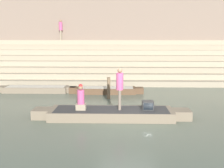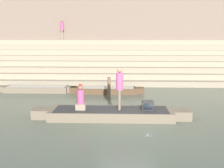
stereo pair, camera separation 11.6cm
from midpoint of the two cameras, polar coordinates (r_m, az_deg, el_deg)
The scene contains 11 objects.
ground_plane at distance 11.24m, azimuth 3.69°, elevation -7.94°, with size 120.00×120.00×0.00m, color #566051.
ghat_steps at distance 21.95m, azimuth 2.89°, elevation 4.06°, with size 36.00×5.77×3.20m.
back_wall at distance 24.47m, azimuth 2.86°, elevation 11.84°, with size 34.20×1.28×8.40m.
rowboat_main at distance 11.46m, azimuth 0.08°, elevation -6.43°, with size 6.83×1.53×0.40m.
person_standing at distance 11.18m, azimuth 1.93°, elevation -0.33°, with size 0.30×0.30×1.80m.
person_rowing at distance 11.34m, azimuth -6.56°, elevation -3.23°, with size 0.42×0.33×1.13m.
tv_set at distance 11.47m, azimuth 8.04°, elevation -4.61°, with size 0.49×0.45×0.37m.
moored_boat_shore at distance 17.50m, azimuth -15.88°, elevation -1.02°, with size 5.17×1.04×0.36m.
moored_boat_distant at distance 16.46m, azimuth -0.93°, elevation -1.32°, with size 4.65×1.04×0.36m.
mooring_post at distance 14.90m, azimuth -0.42°, elevation -0.89°, with size 0.18×0.18×1.24m, color brown.
person_on_steps at distance 24.07m, azimuth -10.68°, elevation 11.83°, with size 0.31×0.31×1.77m.
Camera 2 is at (-0.29, -10.67, 3.52)m, focal length 42.00 mm.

